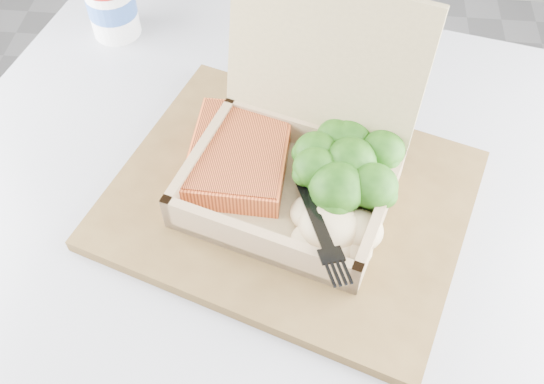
# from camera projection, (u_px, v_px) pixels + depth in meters

# --- Properties ---
(cafe_table) EXTENTS (0.87, 0.87, 0.71)m
(cafe_table) POSITION_uv_depth(u_px,v_px,m) (250.00, 286.00, 0.80)
(cafe_table) COLOR black
(cafe_table) RESTS_ON floor
(serving_tray) EXTENTS (0.44, 0.39, 0.02)m
(serving_tray) POSITION_uv_depth(u_px,v_px,m) (289.00, 199.00, 0.65)
(serving_tray) COLOR brown
(serving_tray) RESTS_ON cafe_table
(takeout_container) EXTENTS (0.25, 0.25, 0.19)m
(takeout_container) POSITION_uv_depth(u_px,v_px,m) (299.00, 149.00, 0.62)
(takeout_container) COLOR tan
(takeout_container) RESTS_ON serving_tray
(salmon_fillet) EXTENTS (0.11, 0.14, 0.03)m
(salmon_fillet) POSITION_uv_depth(u_px,v_px,m) (239.00, 155.00, 0.64)
(salmon_fillet) COLOR orange
(salmon_fillet) RESTS_ON takeout_container
(broccoli_pile) EXTENTS (0.13, 0.13, 0.05)m
(broccoli_pile) POSITION_uv_depth(u_px,v_px,m) (350.00, 168.00, 0.62)
(broccoli_pile) COLOR #32761A
(broccoli_pile) RESTS_ON takeout_container
(mashed_potatoes) EXTENTS (0.10, 0.08, 0.03)m
(mashed_potatoes) POSITION_uv_depth(u_px,v_px,m) (329.00, 226.00, 0.59)
(mashed_potatoes) COLOR #D5BF8A
(mashed_potatoes) RESTS_ON takeout_container
(plastic_fork) EXTENTS (0.07, 0.15, 0.03)m
(plastic_fork) POSITION_uv_depth(u_px,v_px,m) (307.00, 193.00, 0.59)
(plastic_fork) COLOR black
(plastic_fork) RESTS_ON mashed_potatoes
(paper_cup) EXTENTS (0.07, 0.07, 0.08)m
(paper_cup) POSITION_uv_depth(u_px,v_px,m) (111.00, 5.00, 0.80)
(paper_cup) COLOR white
(paper_cup) RESTS_ON cafe_table
(receipt) EXTENTS (0.13, 0.14, 0.00)m
(receipt) POSITION_uv_depth(u_px,v_px,m) (342.00, 87.00, 0.76)
(receipt) COLOR white
(receipt) RESTS_ON cafe_table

